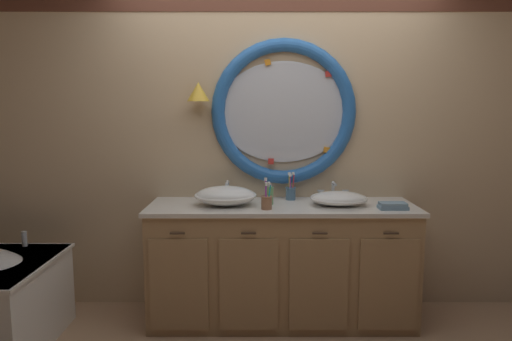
{
  "coord_description": "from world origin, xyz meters",
  "views": [
    {
      "loc": [
        -0.16,
        -3.02,
        1.55
      ],
      "look_at": [
        -0.17,
        0.25,
        1.12
      ],
      "focal_mm": 32.38,
      "sensor_mm": 36.0,
      "label": 1
    }
  ],
  "objects": [
    {
      "name": "ground_plane",
      "position": [
        0.0,
        0.0,
        0.0
      ],
      "size": [
        14.0,
        14.0,
        0.0
      ],
      "primitive_type": "plane",
      "color": "tan"
    },
    {
      "name": "sink_basin_right",
      "position": [
        0.44,
        0.23,
        0.92
      ],
      "size": [
        0.41,
        0.41,
        0.1
      ],
      "color": "white",
      "rests_on": "vanity_counter"
    },
    {
      "name": "folded_hand_towel",
      "position": [
        0.79,
        0.11,
        0.89
      ],
      "size": [
        0.2,
        0.11,
        0.05
      ],
      "color": "#7593A8",
      "rests_on": "vanity_counter"
    },
    {
      "name": "faucet_set_left",
      "position": [
        -0.38,
        0.47,
        0.93
      ],
      "size": [
        0.22,
        0.14,
        0.14
      ],
      "color": "silver",
      "rests_on": "vanity_counter"
    },
    {
      "name": "faucet_set_right",
      "position": [
        0.44,
        0.47,
        0.92
      ],
      "size": [
        0.24,
        0.12,
        0.14
      ],
      "color": "silver",
      "rests_on": "vanity_counter"
    },
    {
      "name": "soap_dispenser",
      "position": [
        -0.06,
        0.27,
        0.94
      ],
      "size": [
        0.05,
        0.06,
        0.16
      ],
      "color": "#6BAD66",
      "rests_on": "vanity_counter"
    },
    {
      "name": "toothbrush_holder_right",
      "position": [
        0.11,
        0.44,
        0.93
      ],
      "size": [
        0.08,
        0.08,
        0.21
      ],
      "color": "slate",
      "rests_on": "vanity_counter"
    },
    {
      "name": "toothbrush_holder_left",
      "position": [
        -0.08,
        0.1,
        0.92
      ],
      "size": [
        0.08,
        0.08,
        0.22
      ],
      "color": "#996647",
      "rests_on": "vanity_counter"
    },
    {
      "name": "sink_basin_left",
      "position": [
        -0.38,
        0.23,
        0.94
      ],
      "size": [
        0.45,
        0.45,
        0.14
      ],
      "color": "white",
      "rests_on": "vanity_counter"
    },
    {
      "name": "vanity_counter",
      "position": [
        0.03,
        0.26,
        0.44
      ],
      "size": [
        1.93,
        0.62,
        0.87
      ],
      "color": "tan",
      "rests_on": "ground_plane"
    },
    {
      "name": "back_wall_assembly",
      "position": [
        0.0,
        0.58,
        1.33
      ],
      "size": [
        6.4,
        0.26,
        2.6
      ],
      "color": "#D6B78E",
      "rests_on": "ground_plane"
    }
  ]
}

